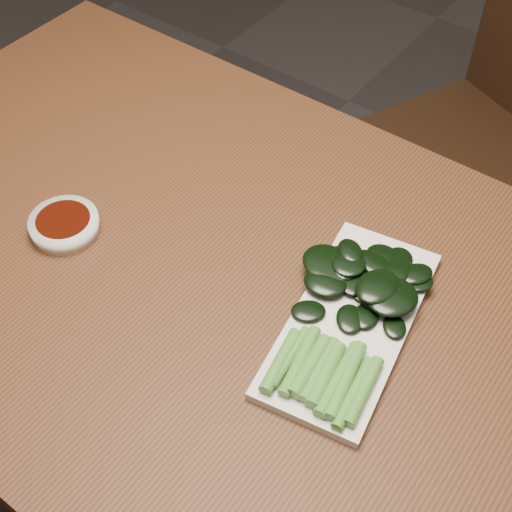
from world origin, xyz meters
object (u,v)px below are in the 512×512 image
object	(u,v)px
table	(237,309)
chair_far	(496,131)
gai_lan	(350,307)
sauce_bowl	(64,225)
serving_plate	(351,323)

from	to	relation	value
table	chair_far	bearing A→B (deg)	85.02
table	gai_lan	distance (m)	0.19
sauce_bowl	serving_plate	distance (m)	0.43
table	serving_plate	distance (m)	0.19
chair_far	serving_plate	xyz separation A→B (m)	(0.09, -0.83, 0.27)
table	gai_lan	world-z (taller)	gai_lan
sauce_bowl	serving_plate	world-z (taller)	sauce_bowl
serving_plate	table	bearing A→B (deg)	-171.51
table	sauce_bowl	distance (m)	0.28
table	gai_lan	size ratio (longest dim) A/B	4.58
table	sauce_bowl	size ratio (longest dim) A/B	13.94
sauce_bowl	gai_lan	xyz separation A→B (m)	(0.41, 0.11, 0.01)
table	serving_plate	world-z (taller)	serving_plate
sauce_bowl	serving_plate	xyz separation A→B (m)	(0.42, 0.10, -0.01)
sauce_bowl	gai_lan	world-z (taller)	gai_lan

